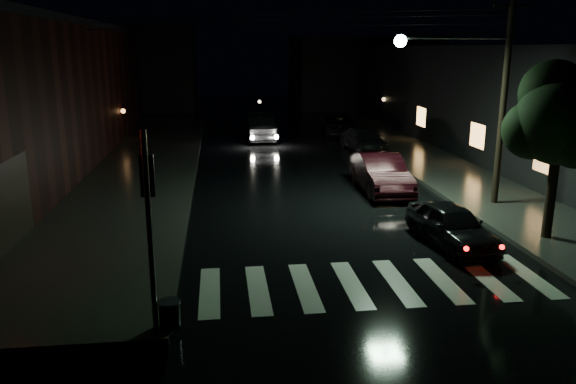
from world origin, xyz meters
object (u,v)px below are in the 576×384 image
object	(u,v)px
parked_car_a	(451,225)
parked_car_d	(340,124)
oncoming_car	(259,128)
parked_car_c	(363,139)
parked_car_b	(381,173)

from	to	relation	value
parked_car_a	parked_car_d	world-z (taller)	parked_car_d
parked_car_d	oncoming_car	xyz separation A→B (m)	(-5.82, -2.34, 0.12)
oncoming_car	parked_car_c	bearing A→B (deg)	142.02
parked_car_c	oncoming_car	bearing A→B (deg)	137.26
parked_car_b	parked_car_d	world-z (taller)	parked_car_b
oncoming_car	parked_car_a	bearing A→B (deg)	99.75
parked_car_b	parked_car_c	bearing A→B (deg)	80.61
parked_car_d	oncoming_car	world-z (taller)	oncoming_car
parked_car_c	oncoming_car	distance (m)	7.20
parked_car_a	parked_car_d	distance (m)	23.07
parked_car_b	oncoming_car	xyz separation A→B (m)	(-4.02, 13.99, -0.00)
parked_car_d	parked_car_b	bearing A→B (deg)	-90.93
parked_car_b	oncoming_car	world-z (taller)	parked_car_b
parked_car_a	parked_car_c	size ratio (longest dim) A/B	0.86
parked_car_a	parked_car_d	size ratio (longest dim) A/B	0.78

